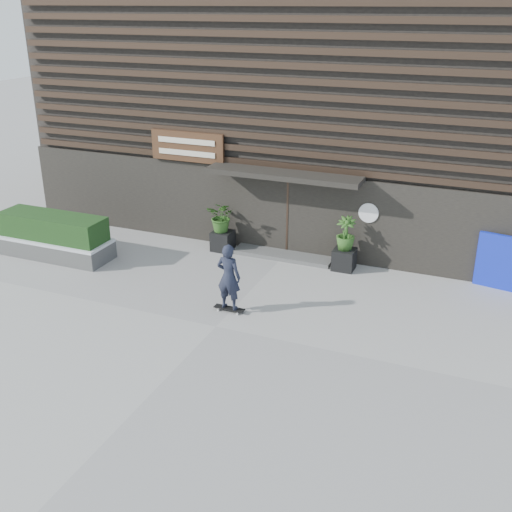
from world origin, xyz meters
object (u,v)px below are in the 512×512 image
at_px(raised_bed, 56,248).
at_px(skateboarder, 229,277).
at_px(planter_pot_left, 223,241).
at_px(blue_tarp, 508,264).
at_px(planter_pot_right, 344,259).

bearing_deg(raised_bed, skateboarder, -11.42).
distance_m(planter_pot_left, blue_tarp, 8.08).
bearing_deg(planter_pot_right, skateboarder, -118.31).
xyz_separation_m(raised_bed, blue_tarp, (12.48, 2.61, 0.50)).
relative_size(planter_pot_left, raised_bed, 0.17).
bearing_deg(planter_pot_left, skateboarder, -62.43).
relative_size(planter_pot_right, blue_tarp, 0.38).
distance_m(planter_pot_right, raised_bed, 8.54).
height_order(planter_pot_right, blue_tarp, blue_tarp).
bearing_deg(skateboarder, raised_bed, 168.58).
bearing_deg(skateboarder, blue_tarp, 32.10).
relative_size(planter_pot_left, skateboarder, 0.34).
xyz_separation_m(planter_pot_left, planter_pot_right, (3.80, 0.00, 0.00)).
xyz_separation_m(planter_pot_right, skateboarder, (-1.93, -3.58, 0.62)).
xyz_separation_m(planter_pot_right, raised_bed, (-8.22, -2.31, -0.05)).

